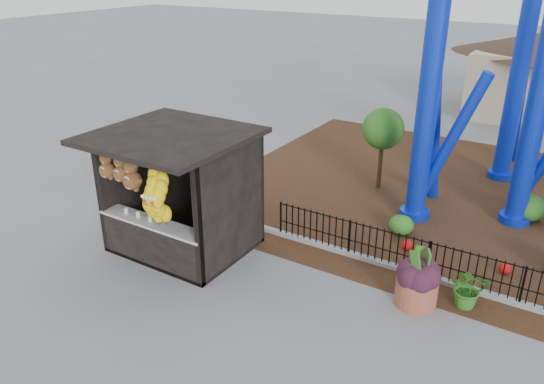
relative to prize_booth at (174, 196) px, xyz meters
The scene contains 8 objects.
ground 3.49m from the prize_booth, 16.98° to the right, with size 120.00×120.00×0.00m, color slate.
mulch_bed 10.07m from the prize_booth, 45.35° to the left, with size 18.00×12.00×0.02m, color #331E11.
curb 7.45m from the prize_booth, 16.58° to the left, with size 18.00×0.18×0.12m, color gray.
prize_booth is the anchor object (origin of this frame).
picket_fence 8.23m from the prize_booth, 14.78° to the left, with size 12.20×0.06×1.00m, color black, non-canonical shape.
terracotta_planter 6.08m from the prize_booth, ahead, with size 0.90×0.90×0.62m, color #954B36.
planter_foliage 5.99m from the prize_booth, ahead, with size 0.70×0.70×0.64m, color #301321.
potted_plant 7.08m from the prize_booth, 12.31° to the left, with size 0.82×0.71×0.91m, color #2A5619.
Camera 1 is at (5.33, -7.83, 6.86)m, focal length 35.00 mm.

